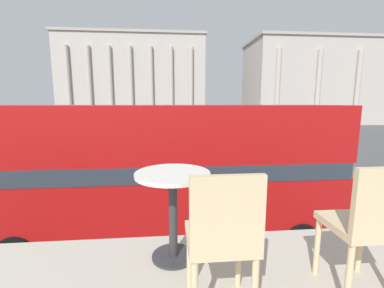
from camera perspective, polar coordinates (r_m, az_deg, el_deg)
double_decker_bus at (r=7.78m, az=-6.04°, el=-5.49°), size 10.35×2.62×4.26m
cafe_dining_table at (r=2.11m, az=-4.28°, el=-11.43°), size 0.60×0.60×0.73m
cafe_chair_0 at (r=1.58m, az=6.74°, el=-19.60°), size 0.40×0.40×0.91m
cafe_chair_1 at (r=2.05m, az=34.42°, el=-14.27°), size 0.40×0.40×0.91m
plaza_building_left at (r=60.82m, az=-12.51°, el=13.54°), size 30.53×14.93×18.41m
plaza_building_right at (r=62.13m, az=26.23°, el=12.09°), size 30.01×13.78×17.00m
traffic_light_near at (r=14.20m, az=17.09°, el=1.84°), size 0.42×0.24×4.03m
traffic_light_mid at (r=19.00m, az=4.83°, el=2.55°), size 0.42×0.24×3.27m
traffic_light_far at (r=23.99m, az=-3.59°, el=4.11°), size 0.42×0.24×3.39m
car_maroon at (r=17.11m, az=-16.21°, el=-3.48°), size 4.20×1.93×1.35m
pedestrian_grey at (r=13.79m, az=-15.46°, el=-5.02°), size 0.32×0.32×1.79m
pedestrian_olive at (r=18.41m, az=11.27°, el=-1.63°), size 0.32×0.32×1.65m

